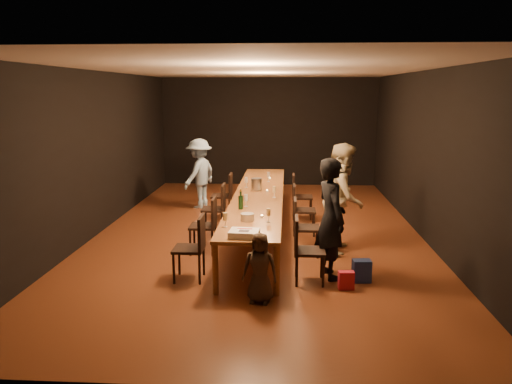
# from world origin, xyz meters

# --- Properties ---
(ground) EXTENTS (10.00, 10.00, 0.00)m
(ground) POSITION_xyz_m (0.00, 0.00, 0.00)
(ground) COLOR #4E2413
(ground) RESTS_ON ground
(room_shell) EXTENTS (6.04, 10.04, 3.02)m
(room_shell) POSITION_xyz_m (0.00, 0.00, 2.08)
(room_shell) COLOR black
(room_shell) RESTS_ON ground
(table) EXTENTS (0.90, 6.00, 0.75)m
(table) POSITION_xyz_m (0.00, 0.00, 0.70)
(table) COLOR brown
(table) RESTS_ON ground
(chair_right_0) EXTENTS (0.42, 0.42, 0.93)m
(chair_right_0) POSITION_xyz_m (0.85, -2.40, 0.47)
(chair_right_0) COLOR black
(chair_right_0) RESTS_ON ground
(chair_right_1) EXTENTS (0.42, 0.42, 0.93)m
(chair_right_1) POSITION_xyz_m (0.85, -1.20, 0.47)
(chair_right_1) COLOR black
(chair_right_1) RESTS_ON ground
(chair_right_2) EXTENTS (0.42, 0.42, 0.93)m
(chair_right_2) POSITION_xyz_m (0.85, 0.00, 0.47)
(chair_right_2) COLOR black
(chair_right_2) RESTS_ON ground
(chair_right_3) EXTENTS (0.42, 0.42, 0.93)m
(chair_right_3) POSITION_xyz_m (0.85, 1.20, 0.47)
(chair_right_3) COLOR black
(chair_right_3) RESTS_ON ground
(chair_left_0) EXTENTS (0.42, 0.42, 0.93)m
(chair_left_0) POSITION_xyz_m (-0.85, -2.40, 0.47)
(chair_left_0) COLOR black
(chair_left_0) RESTS_ON ground
(chair_left_1) EXTENTS (0.42, 0.42, 0.93)m
(chair_left_1) POSITION_xyz_m (-0.85, -1.20, 0.47)
(chair_left_1) COLOR black
(chair_left_1) RESTS_ON ground
(chair_left_2) EXTENTS (0.42, 0.42, 0.93)m
(chair_left_2) POSITION_xyz_m (-0.85, 0.00, 0.47)
(chair_left_2) COLOR black
(chair_left_2) RESTS_ON ground
(chair_left_3) EXTENTS (0.42, 0.42, 0.93)m
(chair_left_3) POSITION_xyz_m (-0.85, 1.20, 0.47)
(chair_left_3) COLOR black
(chair_left_3) RESTS_ON ground
(woman_birthday) EXTENTS (0.59, 0.73, 1.73)m
(woman_birthday) POSITION_xyz_m (1.15, -2.16, 0.86)
(woman_birthday) COLOR black
(woman_birthday) RESTS_ON ground
(woman_tan) EXTENTS (0.87, 1.01, 1.80)m
(woman_tan) POSITION_xyz_m (1.46, -0.93, 0.90)
(woman_tan) COLOR beige
(woman_tan) RESTS_ON ground
(man_blue) EXTENTS (0.96, 1.17, 1.58)m
(man_blue) POSITION_xyz_m (-1.47, 2.03, 0.79)
(man_blue) COLOR #89AED4
(man_blue) RESTS_ON ground
(child) EXTENTS (0.47, 0.34, 0.90)m
(child) POSITION_xyz_m (0.19, -3.10, 0.45)
(child) COLOR #3C2E22
(child) RESTS_ON ground
(gift_bag_red) EXTENTS (0.22, 0.13, 0.25)m
(gift_bag_red) POSITION_xyz_m (1.34, -2.63, 0.12)
(gift_bag_red) COLOR red
(gift_bag_red) RESTS_ON ground
(gift_bag_blue) EXTENTS (0.27, 0.19, 0.31)m
(gift_bag_blue) POSITION_xyz_m (1.58, -2.33, 0.16)
(gift_bag_blue) COLOR #2747AB
(gift_bag_blue) RESTS_ON ground
(birthday_cake) EXTENTS (0.41, 0.34, 0.09)m
(birthday_cake) POSITION_xyz_m (-0.03, -2.75, 0.79)
(birthday_cake) COLOR white
(birthday_cake) RESTS_ON table
(plate_stack) EXTENTS (0.25, 0.25, 0.11)m
(plate_stack) POSITION_xyz_m (-0.06, -1.94, 0.81)
(plate_stack) COLOR silver
(plate_stack) RESTS_ON table
(champagne_bottle) EXTENTS (0.10, 0.10, 0.33)m
(champagne_bottle) POSITION_xyz_m (-0.22, -1.20, 0.92)
(champagne_bottle) COLOR black
(champagne_bottle) RESTS_ON table
(ice_bucket) EXTENTS (0.22, 0.22, 0.23)m
(ice_bucket) POSITION_xyz_m (-0.06, 0.41, 0.86)
(ice_bucket) COLOR #AEAEB3
(ice_bucket) RESTS_ON table
(wineglass_0) EXTENTS (0.06, 0.06, 0.21)m
(wineglass_0) POSITION_xyz_m (-0.34, -2.30, 0.85)
(wineglass_0) COLOR beige
(wineglass_0) RESTS_ON table
(wineglass_1) EXTENTS (0.06, 0.06, 0.21)m
(wineglass_1) POSITION_xyz_m (0.26, -1.99, 0.85)
(wineglass_1) COLOR beige
(wineglass_1) RESTS_ON table
(wineglass_2) EXTENTS (0.06, 0.06, 0.21)m
(wineglass_2) POSITION_xyz_m (-0.15, -1.02, 0.85)
(wineglass_2) COLOR silver
(wineglass_2) RESTS_ON table
(wineglass_3) EXTENTS (0.06, 0.06, 0.21)m
(wineglass_3) POSITION_xyz_m (0.30, -0.27, 0.85)
(wineglass_3) COLOR beige
(wineglass_3) RESTS_ON table
(wineglass_4) EXTENTS (0.06, 0.06, 0.21)m
(wineglass_4) POSITION_xyz_m (-0.28, 0.65, 0.85)
(wineglass_4) COLOR silver
(wineglass_4) RESTS_ON table
(wineglass_5) EXTENTS (0.06, 0.06, 0.21)m
(wineglass_5) POSITION_xyz_m (0.14, 1.29, 0.85)
(wineglass_5) COLOR silver
(wineglass_5) RESTS_ON table
(tealight_near) EXTENTS (0.05, 0.05, 0.03)m
(tealight_near) POSITION_xyz_m (0.15, -1.72, 0.77)
(tealight_near) COLOR #B2B7B2
(tealight_near) RESTS_ON table
(tealight_mid) EXTENTS (0.05, 0.05, 0.03)m
(tealight_mid) POSITION_xyz_m (0.15, 0.22, 0.77)
(tealight_mid) COLOR #B2B7B2
(tealight_mid) RESTS_ON table
(tealight_far) EXTENTS (0.05, 0.05, 0.03)m
(tealight_far) POSITION_xyz_m (0.15, 1.61, 0.77)
(tealight_far) COLOR #B2B7B2
(tealight_far) RESTS_ON table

